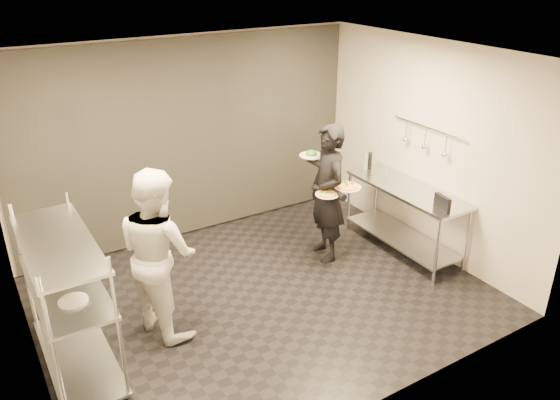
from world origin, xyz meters
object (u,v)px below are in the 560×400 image
bottle_green (366,161)px  bottle_dark (369,161)px  salad_plate (311,154)px  bottle_clear (387,170)px  waiter (327,193)px  pizza_plate_far (348,186)px  prep_counter (405,208)px  chef (158,252)px  pos_monitor (442,203)px  pizza_plate_near (327,194)px  pass_rack (67,296)px

bottle_green → bottle_dark: (0.07, 0.00, -0.00)m
salad_plate → bottle_clear: bearing=-12.1°
salad_plate → bottle_green: size_ratio=1.30×
waiter → pizza_plate_far: size_ratio=5.41×
salad_plate → prep_counter: bearing=-33.7°
pizza_plate_far → chef: bearing=-177.5°
waiter → bottle_clear: waiter is taller
pizza_plate_far → bottle_dark: 1.05m
pizza_plate_far → pos_monitor: bearing=-52.1°
prep_counter → bottle_dark: (0.02, 0.80, 0.41)m
bottle_dark → chef: bearing=-168.2°
waiter → bottle_dark: waiter is taller
chef → waiter: bearing=-97.4°
pizza_plate_near → waiter: bearing=52.5°
waiter → bottle_clear: bearing=104.8°
chef → bottle_clear: size_ratio=10.76×
pizza_plate_far → salad_plate: 0.63m
pizza_plate_near → salad_plate: bearing=79.8°
chef → bottle_green: chef is taller
pass_rack → chef: (0.95, 0.09, 0.15)m
waiter → pizza_plate_near: (-0.14, -0.19, 0.10)m
pass_rack → bottle_green: 4.37m
pos_monitor → bottle_clear: size_ratio=1.50×
bottle_green → bottle_dark: 0.07m
pass_rack → chef: size_ratio=0.87×
pizza_plate_near → bottle_clear: bottle_clear is taller
pizza_plate_near → salad_plate: (0.09, 0.49, 0.35)m
pos_monitor → bottle_green: size_ratio=1.07×
waiter → pos_monitor: 1.43m
chef → pizza_plate_near: size_ratio=6.26×
chef → salad_plate: (2.33, 0.61, 0.45)m
bottle_clear → salad_plate: bearing=167.9°
pass_rack → salad_plate: bearing=12.1°
pizza_plate_far → salad_plate: bearing=113.3°
bottle_dark → bottle_green: bearing=180.0°
prep_counter → pizza_plate_near: bearing=169.4°
pizza_plate_far → bottle_green: 0.99m
waiter → bottle_dark: 1.10m
chef → pos_monitor: size_ratio=7.19×
salad_plate → bottle_green: 1.06m
salad_plate → pizza_plate_near: bearing=-100.2°
prep_counter → bottle_dark: 0.90m
bottle_green → bottle_clear: bottle_green is taller
pos_monitor → bottle_clear: bearing=89.3°
bottle_clear → bottle_dark: bottle_dark is taller
pass_rack → waiter: waiter is taller
prep_counter → waiter: waiter is taller
chef → pass_rack: bearing=80.7°
chef → bottle_clear: chef is taller
pass_rack → bottle_green: bearing=10.6°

